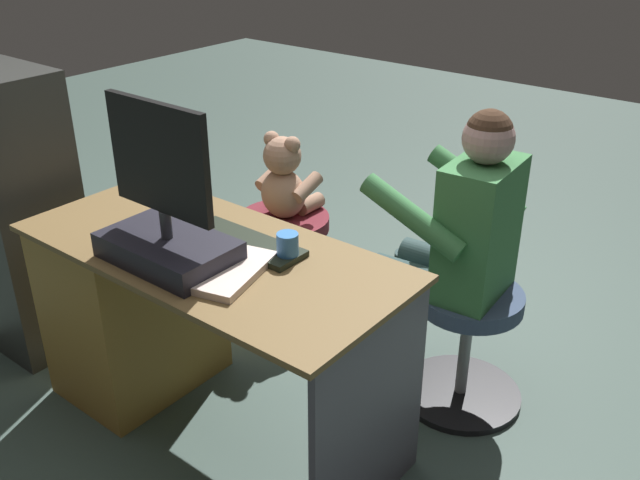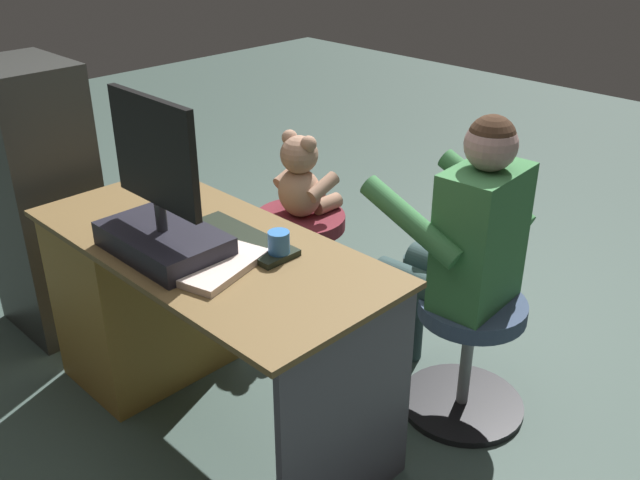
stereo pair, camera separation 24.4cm
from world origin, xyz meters
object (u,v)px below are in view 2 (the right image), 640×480
computer_mouse (188,208)px  cup (279,245)px  monitor (161,215)px  tv_remote (168,216)px  office_chair_teddy (301,254)px  desk (156,293)px  visitor_chair (468,346)px  teddy_bear (302,179)px  keyboard (241,239)px  person (459,242)px

computer_mouse → cup: 0.49m
monitor → tv_remote: size_ratio=3.36×
office_chair_teddy → desk: bearing=89.3°
monitor → visitor_chair: bearing=-128.3°
tv_remote → visitor_chair: 1.17m
tv_remote → teddy_bear: bearing=-56.8°
keyboard → cup: (-0.17, -0.01, 0.04)m
visitor_chair → office_chair_teddy: bearing=-4.1°
cup → visitor_chair: (-0.35, -0.58, -0.50)m
keyboard → visitor_chair: size_ratio=0.90×
person → visitor_chair: bearing=175.9°
tv_remote → person: 1.01m
monitor → teddy_bear: size_ratio=1.34×
keyboard → visitor_chair: keyboard is taller
cup → teddy_bear: size_ratio=0.24×
tv_remote → cup: bearing=-145.8°
cup → keyboard: bearing=3.1°
monitor → person: monitor is taller
cup → person: person is taller
keyboard → computer_mouse: computer_mouse is taller
monitor → computer_mouse: bearing=-49.6°
desk → office_chair_teddy: desk is taller
monitor → office_chair_teddy: size_ratio=1.03×
office_chair_teddy → computer_mouse: bearing=99.4°
monitor → teddy_bear: bearing=-71.1°
office_chair_teddy → person: (-0.86, 0.06, 0.39)m
cup → teddy_bear: bearing=-48.3°
desk → keyboard: keyboard is taller
monitor → person: bearing=-124.2°
monitor → keyboard: (-0.11, -0.22, -0.12)m
keyboard → office_chair_teddy: size_ratio=0.86×
computer_mouse → teddy_bear: (0.11, -0.66, -0.11)m
desk → cup: (-0.60, -0.10, 0.39)m
desk → tv_remote: tv_remote is taller
office_chair_teddy → keyboard: bearing=122.3°
teddy_bear → tv_remote: bearing=97.9°
tv_remote → teddy_bear: size_ratio=0.40×
keyboard → computer_mouse: (0.31, -0.01, 0.01)m
visitor_chair → person: size_ratio=0.41×
desk → visitor_chair: size_ratio=2.85×
person → monitor: bearing=55.8°
monitor → office_chair_teddy: 1.10m
teddy_bear → desk: bearing=89.3°
desk → teddy_bear: teddy_bear is taller
desk → person: size_ratio=1.17×
monitor → cup: bearing=-141.4°
monitor → computer_mouse: (0.20, -0.23, -0.11)m
person → keyboard: bearing=53.5°
tv_remote → office_chair_teddy: bearing=-56.7°
keyboard → teddy_bear: 0.80m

